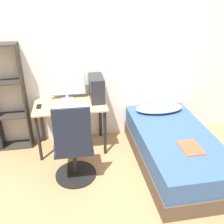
{
  "coord_description": "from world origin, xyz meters",
  "views": [
    {
      "loc": [
        -0.47,
        -2.3,
        2.22
      ],
      "look_at": [
        0.03,
        0.61,
        0.75
      ],
      "focal_mm": 40.0,
      "sensor_mm": 36.0,
      "label": 1
    }
  ],
  "objects_px": {
    "office_chair": "(74,152)",
    "pc_tower": "(97,88)",
    "bed": "(174,149)",
    "monitor": "(66,85)",
    "keyboard": "(71,107)"
  },
  "relations": [
    {
      "from": "monitor",
      "to": "pc_tower",
      "type": "distance_m",
      "value": 0.45
    },
    {
      "from": "office_chair",
      "to": "pc_tower",
      "type": "xyz_separation_m",
      "value": [
        0.39,
        0.83,
        0.49
      ]
    },
    {
      "from": "office_chair",
      "to": "keyboard",
      "type": "distance_m",
      "value": 0.7
    },
    {
      "from": "keyboard",
      "to": "pc_tower",
      "type": "relative_size",
      "value": 0.94
    },
    {
      "from": "bed",
      "to": "monitor",
      "type": "height_order",
      "value": "monitor"
    },
    {
      "from": "bed",
      "to": "monitor",
      "type": "bearing_deg",
      "value": 148.82
    },
    {
      "from": "office_chair",
      "to": "bed",
      "type": "distance_m",
      "value": 1.37
    },
    {
      "from": "bed",
      "to": "keyboard",
      "type": "height_order",
      "value": "keyboard"
    },
    {
      "from": "office_chair",
      "to": "bed",
      "type": "bearing_deg",
      "value": 4.1
    },
    {
      "from": "office_chair",
      "to": "pc_tower",
      "type": "bearing_deg",
      "value": 64.98
    },
    {
      "from": "office_chair",
      "to": "monitor",
      "type": "bearing_deg",
      "value": 92.6
    },
    {
      "from": "pc_tower",
      "to": "bed",
      "type": "bearing_deg",
      "value": -36.85
    },
    {
      "from": "pc_tower",
      "to": "office_chair",
      "type": "bearing_deg",
      "value": -115.02
    },
    {
      "from": "monitor",
      "to": "bed",
      "type": "bearing_deg",
      "value": -31.18
    },
    {
      "from": "monitor",
      "to": "pc_tower",
      "type": "bearing_deg",
      "value": -15.52
    }
  ]
}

